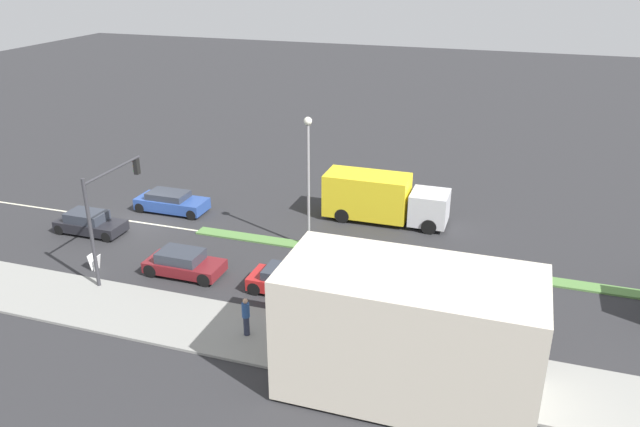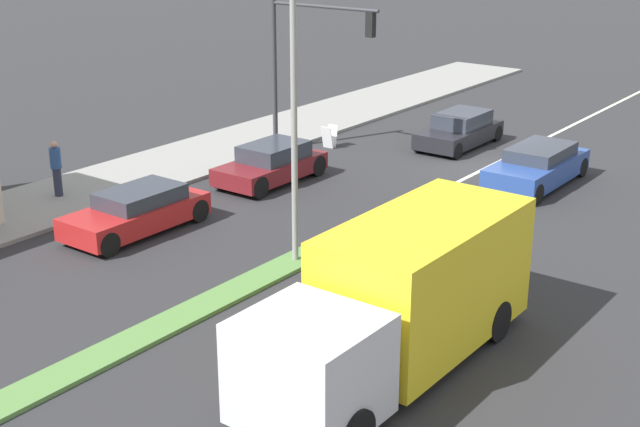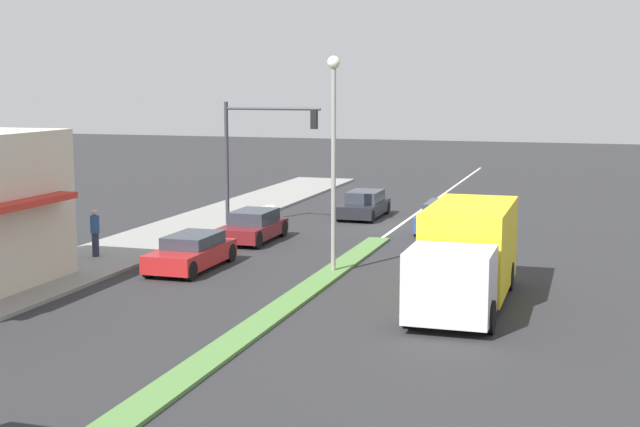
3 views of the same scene
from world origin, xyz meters
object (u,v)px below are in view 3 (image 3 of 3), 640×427
at_px(delivery_truck, 466,255).
at_px(pedestrian, 95,232).
at_px(street_lamp, 334,136).
at_px(traffic_signal_main, 256,143).
at_px(sedan_dark, 364,205).
at_px(hatchback_red, 191,252).
at_px(sedan_maroon, 253,226).
at_px(coupe_blue, 444,217).
at_px(warning_aframe_sign, 269,214).

bearing_deg(delivery_truck, pedestrian, -10.27).
height_order(street_lamp, pedestrian, street_lamp).
height_order(traffic_signal_main, sedan_dark, traffic_signal_main).
bearing_deg(hatchback_red, sedan_maroon, -90.00).
xyz_separation_m(delivery_truck, coupe_blue, (2.80, -12.99, -0.83)).
height_order(street_lamp, coupe_blue, street_lamp).
bearing_deg(sedan_dark, sedan_maroon, 70.33).
distance_m(traffic_signal_main, pedestrian, 9.68).
distance_m(warning_aframe_sign, delivery_truck, 16.82).
relative_size(warning_aframe_sign, coupe_blue, 0.19).
relative_size(warning_aframe_sign, sedan_dark, 0.21).
bearing_deg(sedan_maroon, delivery_truck, 141.38).
bearing_deg(traffic_signal_main, warning_aframe_sign, -94.05).
bearing_deg(warning_aframe_sign, delivery_truck, 131.08).
xyz_separation_m(pedestrian, sedan_maroon, (-4.17, -5.42, -0.43)).
bearing_deg(delivery_truck, warning_aframe_sign, -48.92).
relative_size(pedestrian, coupe_blue, 0.39).
distance_m(delivery_truck, hatchback_red, 10.25).
bearing_deg(street_lamp, delivery_truck, 149.50).
height_order(street_lamp, sedan_maroon, street_lamp).
height_order(warning_aframe_sign, delivery_truck, delivery_truck).
xyz_separation_m(warning_aframe_sign, delivery_truck, (-11.03, 12.65, 1.04)).
relative_size(warning_aframe_sign, delivery_truck, 0.11).
relative_size(street_lamp, pedestrian, 4.17).
bearing_deg(hatchback_red, street_lamp, -170.09).
relative_size(pedestrian, sedan_dark, 0.44).
bearing_deg(traffic_signal_main, delivery_truck, 134.55).
bearing_deg(pedestrian, sedan_maroon, -127.60).
xyz_separation_m(street_lamp, warning_aframe_sign, (6.03, -9.71, -4.35)).
distance_m(pedestrian, sedan_maroon, 6.85).
height_order(pedestrian, delivery_truck, delivery_truck).
height_order(sedan_maroon, sedan_dark, sedan_dark).
xyz_separation_m(pedestrian, coupe_blue, (-11.37, -10.42, -0.42)).
relative_size(street_lamp, sedan_dark, 1.82).
distance_m(street_lamp, sedan_dark, 13.71).
bearing_deg(sedan_maroon, sedan_dark, -109.67).
height_order(warning_aframe_sign, hatchback_red, hatchback_red).
distance_m(coupe_blue, sedan_dark, 5.24).
relative_size(delivery_truck, sedan_dark, 1.85).
bearing_deg(sedan_dark, warning_aframe_sign, 39.62).
xyz_separation_m(pedestrian, warning_aframe_sign, (-3.14, -10.08, -0.63)).
relative_size(sedan_maroon, sedan_dark, 0.98).
relative_size(hatchback_red, sedan_maroon, 1.07).
xyz_separation_m(hatchback_red, coupe_blue, (-7.20, -10.92, 0.03)).
xyz_separation_m(street_lamp, sedan_maroon, (5.00, -5.04, -4.15)).
height_order(traffic_signal_main, warning_aframe_sign, traffic_signal_main).
bearing_deg(sedan_dark, delivery_truck, 114.47).
distance_m(traffic_signal_main, hatchback_red, 9.87).
distance_m(warning_aframe_sign, sedan_maroon, 4.78).
distance_m(traffic_signal_main, sedan_dark, 6.83).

